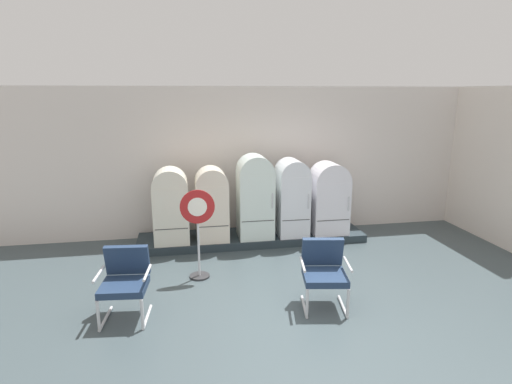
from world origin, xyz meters
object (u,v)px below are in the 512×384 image
refrigerator_0 (171,204)px  refrigerator_3 (292,195)px  armchair_left (125,279)px  sign_stand (198,232)px  armchair_right (324,269)px  refrigerator_1 (212,202)px  refrigerator_4 (329,196)px  refrigerator_2 (255,194)px

refrigerator_0 → refrigerator_3: 2.31m
armchair_left → sign_stand: sign_stand is taller
armchair_right → refrigerator_3: bearing=85.0°
armchair_right → refrigerator_1: bearing=117.8°
refrigerator_1 → sign_stand: refrigerator_1 is taller
refrigerator_4 → sign_stand: size_ratio=0.98×
refrigerator_2 → refrigerator_3: refrigerator_2 is taller
refrigerator_0 → refrigerator_4: (3.05, -0.00, 0.00)m
refrigerator_1 → refrigerator_3: (1.55, 0.04, 0.06)m
refrigerator_2 → refrigerator_3: size_ratio=1.07×
refrigerator_1 → refrigerator_4: refrigerator_4 is taller
refrigerator_0 → armchair_left: 2.44m
refrigerator_3 → refrigerator_4: 0.75m
armchair_right → armchair_left: bearing=176.1°
refrigerator_4 → sign_stand: 2.94m
refrigerator_1 → armchair_left: refrigerator_1 is taller
refrigerator_0 → refrigerator_2: size_ratio=0.87×
refrigerator_4 → sign_stand: refrigerator_4 is taller
refrigerator_3 → armchair_right: 2.60m
refrigerator_1 → refrigerator_2: (0.83, 0.02, 0.11)m
refrigerator_1 → refrigerator_2: size_ratio=0.87×
armchair_left → armchair_right: (2.63, -0.18, 0.00)m
refrigerator_0 → refrigerator_3: bearing=0.8°
refrigerator_0 → refrigerator_3: (2.31, 0.03, 0.06)m
refrigerator_3 → armchair_left: refrigerator_3 is taller
refrigerator_2 → armchair_right: bearing=-78.8°
refrigerator_3 → refrigerator_2: bearing=-178.2°
armchair_right → sign_stand: size_ratio=0.64×
refrigerator_4 → armchair_left: 4.31m
refrigerator_3 → armchair_right: refrigerator_3 is taller
refrigerator_4 → sign_stand: bearing=-152.8°
refrigerator_2 → refrigerator_0: bearing=-179.6°
armchair_left → sign_stand: 1.43m
refrigerator_2 → armchair_right: size_ratio=1.72×
refrigerator_2 → refrigerator_4: bearing=-0.5°
refrigerator_4 → refrigerator_2: bearing=179.5°
refrigerator_0 → refrigerator_1: refrigerator_0 is taller
armchair_left → refrigerator_0: bearing=76.9°
sign_stand → refrigerator_2: bearing=50.0°
refrigerator_2 → sign_stand: 1.79m
refrigerator_0 → armchair_right: bearing=-50.5°
refrigerator_2 → sign_stand: refrigerator_2 is taller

